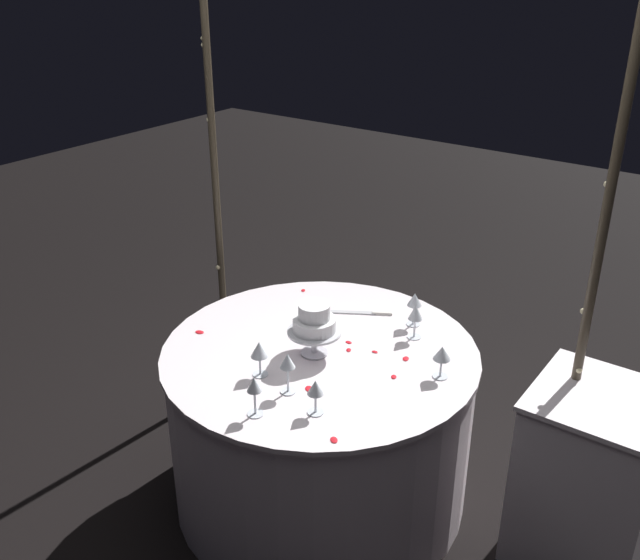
{
  "coord_description": "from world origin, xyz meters",
  "views": [
    {
      "loc": [
        1.47,
        -2.03,
        2.24
      ],
      "look_at": [
        0.0,
        0.0,
        1.06
      ],
      "focal_mm": 39.71,
      "sensor_mm": 36.0,
      "label": 1
    }
  ],
  "objects_px": {
    "wine_glass_0": "(288,363)",
    "wine_glass_1": "(415,314)",
    "decorative_arch": "(377,153)",
    "wine_glass_2": "(315,389)",
    "main_table": "(320,423)",
    "wine_glass_3": "(259,351)",
    "cake_knife": "(364,313)",
    "side_table": "(588,477)",
    "wine_glass_4": "(442,354)",
    "wine_glass_6": "(415,301)",
    "tiered_cake": "(315,323)",
    "wine_glass_5": "(254,387)"
  },
  "relations": [
    {
      "from": "side_table",
      "to": "wine_glass_2",
      "type": "distance_m",
      "value": 1.16
    },
    {
      "from": "wine_glass_1",
      "to": "cake_knife",
      "type": "relative_size",
      "value": 0.58
    },
    {
      "from": "wine_glass_4",
      "to": "cake_knife",
      "type": "xyz_separation_m",
      "value": [
        -0.52,
        0.26,
        -0.1
      ]
    },
    {
      "from": "wine_glass_3",
      "to": "wine_glass_6",
      "type": "xyz_separation_m",
      "value": [
        0.28,
        0.7,
        0.01
      ]
    },
    {
      "from": "wine_glass_1",
      "to": "wine_glass_2",
      "type": "distance_m",
      "value": 0.68
    },
    {
      "from": "wine_glass_1",
      "to": "wine_glass_6",
      "type": "height_order",
      "value": "same"
    },
    {
      "from": "wine_glass_0",
      "to": "wine_glass_6",
      "type": "xyz_separation_m",
      "value": [
        0.12,
        0.73,
        -0.01
      ]
    },
    {
      "from": "wine_glass_6",
      "to": "wine_glass_4",
      "type": "bearing_deg",
      "value": -46.61
    },
    {
      "from": "wine_glass_1",
      "to": "wine_glass_6",
      "type": "distance_m",
      "value": 0.11
    },
    {
      "from": "wine_glass_0",
      "to": "wine_glass_1",
      "type": "bearing_deg",
      "value": 74.01
    },
    {
      "from": "wine_glass_3",
      "to": "wine_glass_4",
      "type": "distance_m",
      "value": 0.69
    },
    {
      "from": "main_table",
      "to": "wine_glass_5",
      "type": "distance_m",
      "value": 0.69
    },
    {
      "from": "main_table",
      "to": "cake_knife",
      "type": "distance_m",
      "value": 0.53
    },
    {
      "from": "wine_glass_6",
      "to": "wine_glass_2",
      "type": "bearing_deg",
      "value": -87.39
    },
    {
      "from": "tiered_cake",
      "to": "wine_glass_1",
      "type": "height_order",
      "value": "tiered_cake"
    },
    {
      "from": "wine_glass_4",
      "to": "wine_glass_6",
      "type": "distance_m",
      "value": 0.42
    },
    {
      "from": "wine_glass_5",
      "to": "wine_glass_3",
      "type": "bearing_deg",
      "value": 126.45
    },
    {
      "from": "main_table",
      "to": "side_table",
      "type": "bearing_deg",
      "value": 17.3
    },
    {
      "from": "wine_glass_0",
      "to": "wine_glass_3",
      "type": "bearing_deg",
      "value": 170.28
    },
    {
      "from": "wine_glass_5",
      "to": "tiered_cake",
      "type": "bearing_deg",
      "value": 98.68
    },
    {
      "from": "wine_glass_1",
      "to": "wine_glass_5",
      "type": "xyz_separation_m",
      "value": [
        -0.19,
        -0.81,
        0.0
      ]
    },
    {
      "from": "main_table",
      "to": "wine_glass_0",
      "type": "height_order",
      "value": "wine_glass_0"
    },
    {
      "from": "wine_glass_1",
      "to": "cake_knife",
      "type": "xyz_separation_m",
      "value": [
        -0.29,
        0.06,
        -0.11
      ]
    },
    {
      "from": "main_table",
      "to": "side_table",
      "type": "height_order",
      "value": "side_table"
    },
    {
      "from": "tiered_cake",
      "to": "wine_glass_5",
      "type": "xyz_separation_m",
      "value": [
        0.07,
        -0.45,
        -0.03
      ]
    },
    {
      "from": "cake_knife",
      "to": "wine_glass_5",
      "type": "bearing_deg",
      "value": -83.45
    },
    {
      "from": "wine_glass_1",
      "to": "wine_glass_4",
      "type": "xyz_separation_m",
      "value": [
        0.23,
        -0.21,
        -0.01
      ]
    },
    {
      "from": "side_table",
      "to": "wine_glass_0",
      "type": "height_order",
      "value": "wine_glass_0"
    },
    {
      "from": "wine_glass_2",
      "to": "wine_glass_3",
      "type": "xyz_separation_m",
      "value": [
        -0.32,
        0.07,
        0.01
      ]
    },
    {
      "from": "tiered_cake",
      "to": "wine_glass_0",
      "type": "height_order",
      "value": "tiered_cake"
    },
    {
      "from": "wine_glass_0",
      "to": "wine_glass_4",
      "type": "bearing_deg",
      "value": 45.8
    },
    {
      "from": "side_table",
      "to": "wine_glass_4",
      "type": "relative_size",
      "value": 5.59
    },
    {
      "from": "wine_glass_0",
      "to": "wine_glass_5",
      "type": "xyz_separation_m",
      "value": [
        -0.01,
        -0.18,
        -0.01
      ]
    },
    {
      "from": "wine_glass_3",
      "to": "wine_glass_4",
      "type": "height_order",
      "value": "wine_glass_3"
    },
    {
      "from": "main_table",
      "to": "wine_glass_2",
      "type": "height_order",
      "value": "wine_glass_2"
    },
    {
      "from": "wine_glass_3",
      "to": "wine_glass_5",
      "type": "height_order",
      "value": "wine_glass_5"
    },
    {
      "from": "main_table",
      "to": "wine_glass_3",
      "type": "relative_size",
      "value": 8.91
    },
    {
      "from": "wine_glass_1",
      "to": "wine_glass_6",
      "type": "bearing_deg",
      "value": 121.06
    },
    {
      "from": "wine_glass_2",
      "to": "wine_glass_6",
      "type": "height_order",
      "value": "wine_glass_6"
    },
    {
      "from": "decorative_arch",
      "to": "wine_glass_2",
      "type": "relative_size",
      "value": 17.12
    },
    {
      "from": "wine_glass_3",
      "to": "cake_knife",
      "type": "bearing_deg",
      "value": 85.49
    },
    {
      "from": "wine_glass_3",
      "to": "wine_glass_1",
      "type": "bearing_deg",
      "value": 60.65
    },
    {
      "from": "wine_glass_0",
      "to": "cake_knife",
      "type": "relative_size",
      "value": 0.62
    },
    {
      "from": "wine_glass_2",
      "to": "cake_knife",
      "type": "bearing_deg",
      "value": 109.98
    },
    {
      "from": "main_table",
      "to": "wine_glass_3",
      "type": "height_order",
      "value": "wine_glass_3"
    },
    {
      "from": "decorative_arch",
      "to": "wine_glass_2",
      "type": "xyz_separation_m",
      "value": [
        0.24,
        -0.75,
        -0.64
      ]
    },
    {
      "from": "decorative_arch",
      "to": "side_table",
      "type": "xyz_separation_m",
      "value": [
        1.05,
        -0.07,
        -1.1
      ]
    },
    {
      "from": "wine_glass_0",
      "to": "cake_knife",
      "type": "bearing_deg",
      "value": 98.84
    },
    {
      "from": "decorative_arch",
      "to": "wine_glass_1",
      "type": "xyz_separation_m",
      "value": [
        0.26,
        -0.08,
        -0.63
      ]
    },
    {
      "from": "main_table",
      "to": "tiered_cake",
      "type": "bearing_deg",
      "value": -82.77
    }
  ]
}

